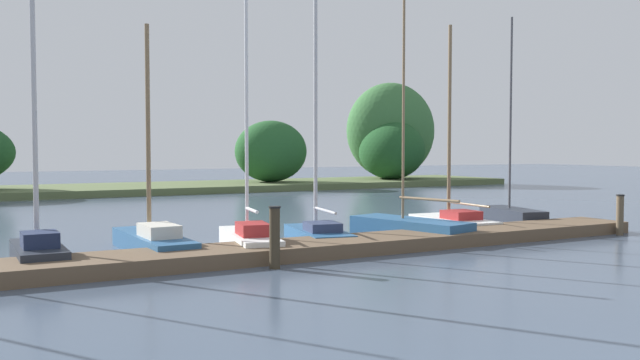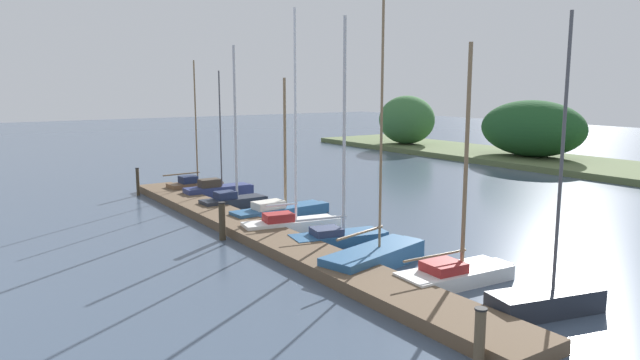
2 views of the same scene
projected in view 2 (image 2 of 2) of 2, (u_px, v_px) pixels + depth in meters
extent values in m
cube|color=brown|center=(260.00, 233.00, 21.05)|extent=(23.64, 1.80, 0.35)
cube|color=#56663D|center=(638.00, 173.00, 35.50)|extent=(57.76, 8.00, 0.40)
ellipsoid|color=#1E4C23|center=(532.00, 128.00, 41.73)|extent=(8.13, 5.30, 4.06)
ellipsoid|color=#386B38|center=(407.00, 120.00, 50.77)|extent=(5.18, 4.59, 4.22)
cube|color=brown|center=(194.00, 187.00, 29.90)|extent=(1.16, 2.70, 0.55)
cube|color=brown|center=(215.00, 186.00, 30.62)|extent=(0.60, 0.69, 0.47)
cube|color=#1E2847|center=(188.00, 179.00, 29.64)|extent=(0.81, 0.83, 0.36)
cylinder|color=#7F6647|center=(196.00, 122.00, 29.48)|extent=(0.08, 0.08, 6.19)
cylinder|color=#7F6647|center=(181.00, 174.00, 29.38)|extent=(0.16, 1.97, 0.07)
cube|color=navy|center=(217.00, 192.00, 28.53)|extent=(1.00, 3.26, 0.59)
cube|color=navy|center=(244.00, 190.00, 29.31)|extent=(0.53, 0.82, 0.50)
cube|color=#3D3328|center=(209.00, 183.00, 28.23)|extent=(0.72, 0.99, 0.38)
cylinder|color=#4C4C51|center=(220.00, 129.00, 28.16)|extent=(0.07, 0.07, 5.59)
cube|color=#232833|center=(233.00, 204.00, 25.94)|extent=(1.01, 2.89, 0.51)
cube|color=#232833|center=(258.00, 201.00, 26.67)|extent=(0.54, 0.73, 0.43)
cube|color=#1E2847|center=(225.00, 195.00, 25.67)|extent=(0.74, 0.87, 0.33)
cylinder|color=#B7B7BC|center=(235.00, 123.00, 25.48)|extent=(0.11, 0.11, 6.70)
cube|color=#285684|center=(279.00, 213.00, 24.13)|extent=(1.19, 4.21, 0.48)
cube|color=#285684|center=(316.00, 208.00, 25.23)|extent=(0.61, 1.06, 0.41)
cube|color=beige|center=(268.00, 205.00, 23.76)|extent=(0.82, 1.28, 0.31)
cylinder|color=#7F6647|center=(285.00, 143.00, 23.85)|extent=(0.12, 0.12, 5.32)
cube|color=white|center=(290.00, 226.00, 21.80)|extent=(1.55, 3.65, 0.48)
cube|color=white|center=(328.00, 223.00, 22.45)|extent=(0.67, 0.96, 0.40)
cube|color=maroon|center=(278.00, 217.00, 21.56)|extent=(0.89, 1.17, 0.31)
cylinder|color=silver|center=(295.00, 117.00, 21.24)|extent=(0.09, 0.09, 7.76)
cylinder|color=silver|center=(282.00, 205.00, 21.55)|extent=(0.29, 1.23, 0.08)
cube|color=#285684|center=(337.00, 239.00, 20.23)|extent=(1.76, 3.44, 0.37)
cube|color=#285684|center=(375.00, 235.00, 20.80)|extent=(0.78, 0.93, 0.32)
cube|color=#2D3856|center=(326.00, 231.00, 20.02)|extent=(1.04, 1.13, 0.24)
cylinder|color=#B7B7BC|center=(344.00, 127.00, 19.69)|extent=(0.11, 0.11, 7.40)
cylinder|color=#B7B7BC|center=(321.00, 219.00, 19.87)|extent=(0.44, 1.87, 0.08)
cube|color=#285684|center=(374.00, 258.00, 17.64)|extent=(2.11, 3.96, 0.58)
cube|color=#285684|center=(405.00, 247.00, 18.88)|extent=(0.89, 1.08, 0.50)
cylinder|color=#7F6647|center=(382.00, 121.00, 17.17)|extent=(0.08, 0.08, 7.71)
cylinder|color=#7F6647|center=(360.00, 233.00, 17.00)|extent=(0.59, 2.08, 0.08)
cube|color=white|center=(455.00, 276.00, 16.21)|extent=(1.50, 3.48, 0.41)
cube|color=white|center=(494.00, 268.00, 16.96)|extent=(0.75, 0.90, 0.35)
cube|color=maroon|center=(444.00, 267.00, 15.95)|extent=(1.01, 1.09, 0.27)
cylinder|color=#7F6647|center=(466.00, 158.00, 15.80)|extent=(0.12, 0.12, 6.21)
cylinder|color=#7F6647|center=(435.00, 256.00, 15.74)|extent=(0.23, 2.19, 0.07)
cube|color=#232833|center=(545.00, 302.00, 14.03)|extent=(1.63, 3.02, 0.58)
cube|color=#232833|center=(587.00, 297.00, 14.48)|extent=(0.69, 0.83, 0.50)
cylinder|color=#4C4C51|center=(562.00, 155.00, 13.53)|extent=(0.08, 0.08, 6.58)
cylinder|color=#3D3323|center=(138.00, 182.00, 29.09)|extent=(0.16, 0.16, 1.37)
cylinder|color=black|center=(137.00, 168.00, 28.98)|extent=(0.19, 0.19, 0.04)
cylinder|color=#3D3323|center=(222.00, 222.00, 20.69)|extent=(0.23, 0.23, 1.34)
cylinder|color=black|center=(222.00, 203.00, 20.58)|extent=(0.27, 0.27, 0.04)
cylinder|color=brown|center=(480.00, 339.00, 11.25)|extent=(0.22, 0.22, 1.21)
cylinder|color=black|center=(481.00, 309.00, 11.15)|extent=(0.25, 0.25, 0.04)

